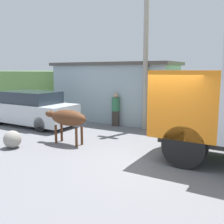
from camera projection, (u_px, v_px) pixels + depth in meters
ground_plane at (158, 160)px, 7.73m from camera, size 60.00×60.00×0.00m
hillside_embankment at (205, 97)px, 13.15m from camera, size 32.00×5.64×2.54m
building_backdrop at (115, 91)px, 13.78m from camera, size 6.58×2.70×3.01m
brown_cow at (67, 118)px, 9.28m from camera, size 1.82×0.56×1.23m
parked_suv at (31, 109)px, 12.47m from camera, size 4.66×1.76×1.63m
pedestrian_on_hill at (116, 108)px, 12.31m from camera, size 0.45×0.45×1.54m
utility_pole at (146, 50)px, 11.18m from camera, size 0.90×0.22×6.71m
roadside_rock at (12, 139)px, 8.87m from camera, size 0.60×0.60×0.60m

